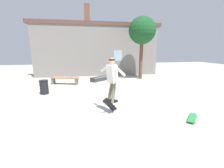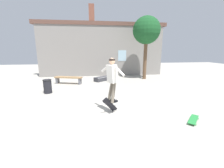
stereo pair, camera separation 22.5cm
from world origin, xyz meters
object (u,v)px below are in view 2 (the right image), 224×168
object	(u,v)px
tree_right	(146,31)
skateboard_resting	(193,119)
park_bench	(68,79)
skateboard_flipping	(110,105)
trash_bin	(48,86)
skate_ledge	(105,78)
skater	(112,76)

from	to	relation	value
tree_right	skateboard_resting	xyz separation A→B (m)	(-0.91, -7.09, -3.50)
park_bench	skateboard_flipping	world-z (taller)	skateboard_flipping
trash_bin	skateboard_flipping	size ratio (longest dim) A/B	1.01
skate_ledge	trash_bin	size ratio (longest dim) A/B	2.33
tree_right	trash_bin	xyz separation A→B (m)	(-6.41, -3.08, -3.19)
skater	trash_bin	bearing A→B (deg)	106.01
skate_ledge	skater	xyz separation A→B (m)	(-0.30, -5.96, 1.22)
skate_ledge	skateboard_resting	xyz separation A→B (m)	(2.21, -6.93, -0.08)
skateboard_flipping	skate_ledge	bearing A→B (deg)	45.56
trash_bin	skater	size ratio (longest dim) A/B	0.47
park_bench	trash_bin	bearing A→B (deg)	-93.46
skateboard_resting	skateboard_flipping	bearing A→B (deg)	-67.74
skateboard_resting	skate_ledge	bearing A→B (deg)	-117.99
skateboard_flipping	park_bench	bearing A→B (deg)	72.11
skateboard_flipping	skateboard_resting	size ratio (longest dim) A/B	1.02
skater	tree_right	bearing A→B (deg)	32.17
park_bench	skate_ledge	bearing A→B (deg)	35.56
skate_ledge	park_bench	bearing A→B (deg)	160.58
trash_bin	skateboard_flipping	xyz separation A→B (m)	(2.93, -2.97, -0.08)
park_bench	trash_bin	xyz separation A→B (m)	(-0.78, -2.09, 0.03)
tree_right	park_bench	size ratio (longest dim) A/B	2.48
skater	skateboard_resting	distance (m)	2.98
skateboard_flipping	trash_bin	bearing A→B (deg)	93.72
park_bench	skate_ledge	world-z (taller)	park_bench
trash_bin	skateboard_flipping	distance (m)	4.17
skate_ledge	trash_bin	world-z (taller)	trash_bin
trash_bin	skateboard_resting	world-z (taller)	trash_bin
tree_right	skate_ledge	world-z (taller)	tree_right
skateboard_resting	park_bench	bearing A→B (deg)	-97.90
park_bench	skater	xyz separation A→B (m)	(2.21, -5.12, 1.01)
park_bench	skater	world-z (taller)	skater
skateboard_flipping	skateboard_resting	bearing A→B (deg)	-63.05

